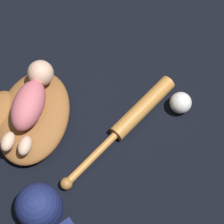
{
  "coord_description": "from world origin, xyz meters",
  "views": [
    {
      "loc": [
        -0.39,
        -0.51,
        1.25
      ],
      "look_at": [
        0.1,
        -0.24,
        0.07
      ],
      "focal_mm": 60.0,
      "sensor_mm": 36.0,
      "label": 1
    }
  ],
  "objects_px": {
    "baseball_glove": "(28,115)",
    "baseball_cap": "(39,207)",
    "baby_figure": "(31,99)",
    "baseball": "(181,103)",
    "baseball_bat": "(132,118)"
  },
  "relations": [
    {
      "from": "baseball_cap",
      "to": "baseball_glove",
      "type": "bearing_deg",
      "value": 41.09
    },
    {
      "from": "baby_figure",
      "to": "baseball",
      "type": "height_order",
      "value": "baby_figure"
    },
    {
      "from": "baseball_glove",
      "to": "baby_figure",
      "type": "xyz_separation_m",
      "value": [
        0.03,
        -0.01,
        0.09
      ]
    },
    {
      "from": "baseball_glove",
      "to": "baseball_bat",
      "type": "bearing_deg",
      "value": -61.64
    },
    {
      "from": "baseball_bat",
      "to": "baseball",
      "type": "xyz_separation_m",
      "value": [
        0.13,
        -0.13,
        0.01
      ]
    },
    {
      "from": "baseball_cap",
      "to": "baseball",
      "type": "bearing_deg",
      "value": -22.88
    },
    {
      "from": "baseball_glove",
      "to": "baby_figure",
      "type": "bearing_deg",
      "value": -23.97
    },
    {
      "from": "baseball_glove",
      "to": "baseball_cap",
      "type": "distance_m",
      "value": 0.33
    },
    {
      "from": "baseball_glove",
      "to": "baseball_bat",
      "type": "height_order",
      "value": "baseball_glove"
    },
    {
      "from": "baseball_glove",
      "to": "baseball",
      "type": "bearing_deg",
      "value": -55.65
    },
    {
      "from": "baseball",
      "to": "baseball_bat",
      "type": "bearing_deg",
      "value": 136.49
    },
    {
      "from": "baseball_glove",
      "to": "baseball_cap",
      "type": "height_order",
      "value": "baseball_cap"
    },
    {
      "from": "baseball_glove",
      "to": "baseball_bat",
      "type": "relative_size",
      "value": 0.8
    },
    {
      "from": "baseball_bat",
      "to": "baseball_cap",
      "type": "xyz_separation_m",
      "value": [
        -0.43,
        0.11,
        0.03
      ]
    },
    {
      "from": "baseball_bat",
      "to": "baseball_cap",
      "type": "distance_m",
      "value": 0.44
    }
  ]
}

